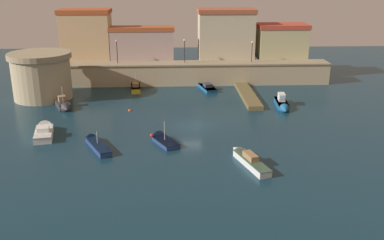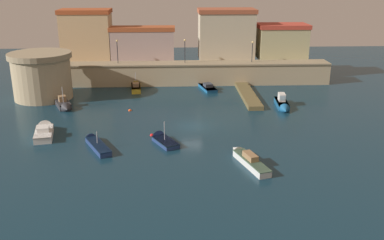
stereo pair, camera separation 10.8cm
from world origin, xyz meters
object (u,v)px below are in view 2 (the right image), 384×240
Objects in this scene: fortress_tower at (42,75)px; quay_lamp_0 at (117,48)px; quay_lamp_2 at (252,48)px; moored_boat_6 at (95,143)px; moored_boat_1 at (247,159)px; moored_boat_4 at (205,85)px; moored_boat_5 at (44,131)px; moored_boat_2 at (162,139)px; mooring_buoy_0 at (152,136)px; moored_boat_7 at (136,87)px; moored_boat_0 at (64,105)px; quay_lamp_1 at (185,47)px; mooring_buoy_1 at (130,111)px; moored_boat_3 at (283,104)px.

quay_lamp_0 is at bearing 37.60° from fortress_tower.
moored_boat_6 is (-21.82, -27.36, -5.62)m from quay_lamp_2.
fortress_tower is 1.26× the size of moored_boat_1.
moored_boat_4 is 1.18× the size of moored_boat_5.
quay_lamp_0 reaches higher than moored_boat_6.
moored_boat_2 is 10.73× the size of mooring_buoy_0.
moored_boat_2 is at bearing -57.91° from mooring_buoy_0.
moored_boat_7 is (-19.29, -3.48, -5.45)m from quay_lamp_2.
moored_boat_7 is (-13.30, 29.03, 0.06)m from moored_boat_1.
moored_boat_0 is at bearing -154.69° from quay_lamp_2.
quay_lamp_2 is (32.68, 7.93, 2.45)m from fortress_tower.
moored_boat_1 is at bearing 25.46° from moored_boat_0.
quay_lamp_0 reaches higher than moored_boat_2.
moored_boat_0 is 15.40m from moored_boat_6.
fortress_tower reaches higher than moored_boat_4.
mooring_buoy_0 is (12.53, -0.95, -0.46)m from moored_boat_5.
moored_boat_1 is 16.65m from moored_boat_6.
fortress_tower is 25.41m from moored_boat_4.
moored_boat_2 is (-14.61, -26.39, -5.68)m from quay_lamp_2.
quay_lamp_1 is 25.66m from mooring_buoy_0.
moored_boat_5 is (-20.28, -21.00, 0.14)m from moored_boat_4.
moored_boat_7 is at bearing -15.96° from moored_boat_2.
moored_boat_5 is (4.35, -15.60, -3.03)m from fortress_tower.
quay_lamp_2 is at bearing -85.52° from moored_boat_7.
moored_boat_0 is at bearing 105.13° from moored_boat_4.
moored_boat_1 is at bearing -161.12° from moored_boat_7.
moored_boat_7 is at bearing -169.78° from quay_lamp_2.
quay_lamp_1 is 29.90m from moored_boat_6.
quay_lamp_1 is at bearing -47.82° from moored_boat_6.
moored_boat_2 reaches higher than moored_boat_6.
moored_boat_7 is at bearing 18.41° from fortress_tower.
moored_boat_5 reaches higher than mooring_buoy_1.
mooring_buoy_1 is (13.45, -6.85, -3.50)m from fortress_tower.
quay_lamp_0 is at bearing 105.02° from mooring_buoy_0.
quay_lamp_1 is 29.63m from moored_boat_5.
quay_lamp_1 is 10.43m from moored_boat_7.
quay_lamp_1 is at bearing 0.00° from quay_lamp_0.
moored_boat_2 is 0.68× the size of moored_boat_4.
mooring_buoy_0 is (-9.82, 8.02, -0.43)m from moored_boat_1.
moored_boat_3 reaches higher than mooring_buoy_1.
mooring_buoy_1 is (-21.17, -0.40, -0.53)m from moored_boat_3.
fortress_tower is 14.43m from moored_boat_7.
moored_boat_5 is (-17.07, -23.54, -5.71)m from quay_lamp_1.
moored_boat_2 is at bearing -174.21° from moored_boat_7.
moored_boat_3 is 27.07m from moored_boat_6.
moored_boat_1 is 19.78m from moored_boat_3.
moored_boat_5 is at bearing -136.13° from mooring_buoy_1.
moored_boat_0 is at bearing 131.77° from moored_boat_7.
moored_boat_3 is at bearing -84.67° from moored_boat_5.
quay_lamp_2 is at bearing 91.14° from moored_boat_0.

